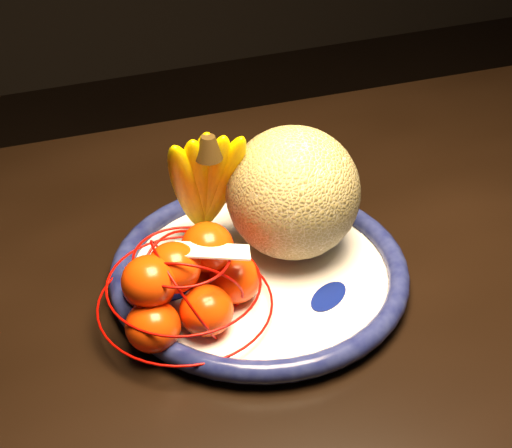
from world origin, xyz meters
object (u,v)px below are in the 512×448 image
object	(u,v)px
mandarin_bag	(184,284)
dining_table	(495,341)
cantaloupe	(293,193)
fruit_bowl	(259,272)
banana_bunch	(204,179)

from	to	relation	value
mandarin_bag	dining_table	bearing A→B (deg)	-11.11
cantaloupe	fruit_bowl	bearing A→B (deg)	-148.62
banana_bunch	mandarin_bag	distance (m)	0.13
cantaloupe	banana_bunch	world-z (taller)	banana_bunch
banana_bunch	fruit_bowl	bearing A→B (deg)	-58.31
banana_bunch	cantaloupe	bearing A→B (deg)	-20.70
dining_table	fruit_bowl	size ratio (longest dim) A/B	5.04
cantaloupe	mandarin_bag	bearing A→B (deg)	-156.13
dining_table	banana_bunch	bearing A→B (deg)	150.42
dining_table	mandarin_bag	distance (m)	0.37
cantaloupe	banana_bunch	size ratio (longest dim) A/B	0.88
cantaloupe	banana_bunch	bearing A→B (deg)	153.95
fruit_bowl	cantaloupe	xyz separation A→B (m)	(0.05, 0.03, 0.07)
fruit_bowl	mandarin_bag	xyz separation A→B (m)	(-0.09, -0.03, 0.04)
fruit_bowl	cantaloupe	size ratio (longest dim) A/B	2.21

